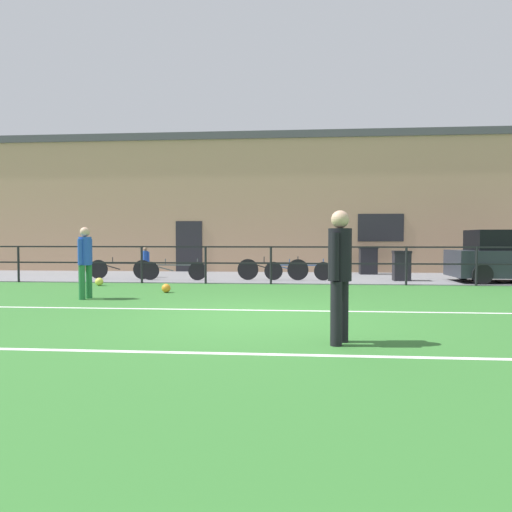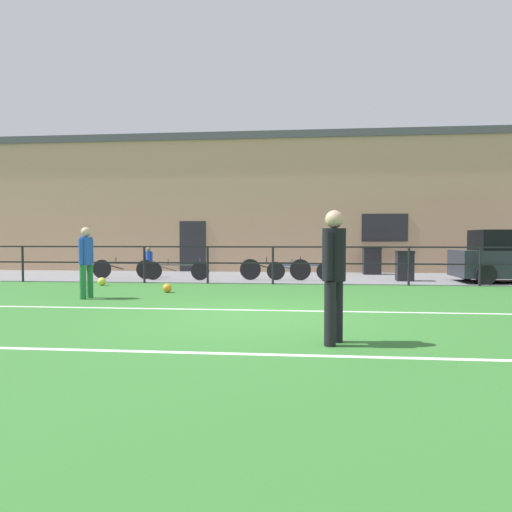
{
  "view_description": "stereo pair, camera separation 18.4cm",
  "coord_description": "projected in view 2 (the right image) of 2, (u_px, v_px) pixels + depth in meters",
  "views": [
    {
      "loc": [
        0.75,
        -8.27,
        1.38
      ],
      "look_at": [
        -0.16,
        2.53,
        0.98
      ],
      "focal_mm": 33.26,
      "sensor_mm": 36.0,
      "label": 1
    },
    {
      "loc": [
        0.94,
        -8.25,
        1.38
      ],
      "look_at": [
        -0.16,
        2.53,
        0.98
      ],
      "focal_mm": 33.26,
      "sensor_mm": 36.0,
      "label": 2
    }
  ],
  "objects": [
    {
      "name": "bicycle_parked_1",
      "position": [
        275.0,
        269.0,
        15.5
      ],
      "size": [
        2.33,
        0.04,
        0.78
      ],
      "color": "black",
      "rests_on": "pavement_strip"
    },
    {
      "name": "trash_bin_1",
      "position": [
        372.0,
        260.0,
        18.03
      ],
      "size": [
        0.68,
        0.58,
        1.06
      ],
      "color": "black",
      "rests_on": "pavement_strip"
    },
    {
      "name": "soccer_ball_match",
      "position": [
        167.0,
        288.0,
        12.12
      ],
      "size": [
        0.23,
        0.23,
        0.23
      ],
      "primitive_type": "sphere",
      "color": "orange",
      "rests_on": "ground"
    },
    {
      "name": "ground",
      "position": [
        250.0,
        318.0,
        8.35
      ],
      "size": [
        60.0,
        44.0,
        0.04
      ],
      "primitive_type": "cube",
      "color": "#33702D"
    },
    {
      "name": "bicycle_parked_0",
      "position": [
        123.0,
        269.0,
        16.02
      ],
      "size": [
        2.17,
        0.04,
        0.74
      ],
      "color": "black",
      "rests_on": "pavement_strip"
    },
    {
      "name": "player_goalkeeper",
      "position": [
        334.0,
        268.0,
        6.15
      ],
      "size": [
        0.31,
        0.45,
        1.74
      ],
      "rotation": [
        0.0,
        0.0,
        4.29
      ],
      "color": "black",
      "rests_on": "ground"
    },
    {
      "name": "bicycle_parked_2",
      "position": [
        176.0,
        270.0,
        15.53
      ],
      "size": [
        2.18,
        0.04,
        0.71
      ],
      "color": "black",
      "rests_on": "pavement_strip"
    },
    {
      "name": "soccer_ball_spare",
      "position": [
        102.0,
        281.0,
        13.95
      ],
      "size": [
        0.24,
        0.24,
        0.24
      ],
      "primitive_type": "sphere",
      "color": "#E5E04C",
      "rests_on": "ground"
    },
    {
      "name": "field_line_hash",
      "position": [
        225.0,
        353.0,
        5.67
      ],
      "size": [
        36.0,
        0.11,
        0.0
      ],
      "primitive_type": "cube",
      "color": "white",
      "rests_on": "ground"
    },
    {
      "name": "spectator_child",
      "position": [
        149.0,
        260.0,
        16.65
      ],
      "size": [
        0.29,
        0.19,
        1.07
      ],
      "rotation": [
        0.0,
        0.0,
        3.01
      ],
      "color": "#232D4C",
      "rests_on": "pavement_strip"
    },
    {
      "name": "player_winger",
      "position": [
        86.0,
        258.0,
        10.84
      ],
      "size": [
        0.29,
        0.44,
        1.64
      ],
      "rotation": [
        0.0,
        0.0,
        1.33
      ],
      "color": "#237038",
      "rests_on": "ground"
    },
    {
      "name": "bicycle_parked_3",
      "position": [
        300.0,
        271.0,
        15.41
      ],
      "size": [
        2.22,
        0.04,
        0.71
      ],
      "color": "black",
      "rests_on": "pavement_strip"
    },
    {
      "name": "field_line_touchline",
      "position": [
        255.0,
        310.0,
        9.1
      ],
      "size": [
        36.0,
        0.11,
        0.0
      ],
      "primitive_type": "cube",
      "color": "white",
      "rests_on": "ground"
    },
    {
      "name": "trash_bin_0",
      "position": [
        405.0,
        266.0,
        15.21
      ],
      "size": [
        0.55,
        0.47,
        0.97
      ],
      "color": "black",
      "rests_on": "pavement_strip"
    },
    {
      "name": "clubhouse_facade",
      "position": [
        282.0,
        204.0,
        20.37
      ],
      "size": [
        28.0,
        2.56,
        5.74
      ],
      "color": "tan",
      "rests_on": "ground"
    },
    {
      "name": "pavement_strip",
      "position": [
        277.0,
        277.0,
        16.8
      ],
      "size": [
        48.0,
        5.0,
        0.02
      ],
      "primitive_type": "cube",
      "color": "slate",
      "rests_on": "ground"
    },
    {
      "name": "perimeter_fence",
      "position": [
        273.0,
        260.0,
        14.29
      ],
      "size": [
        36.07,
        0.07,
        1.15
      ],
      "color": "black",
      "rests_on": "ground"
    }
  ]
}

